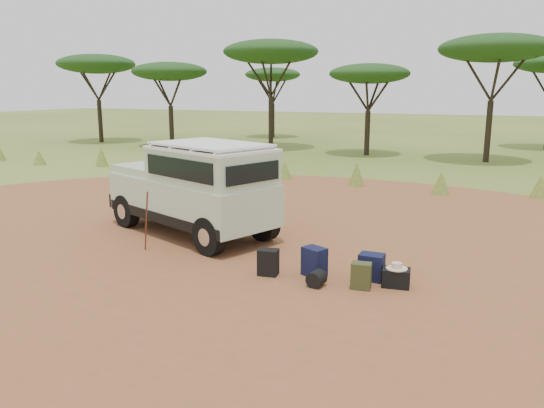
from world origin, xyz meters
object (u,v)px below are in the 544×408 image
at_px(backpack_black, 268,262).
at_px(hard_case, 396,278).
at_px(backpack_olive, 361,276).
at_px(backpack_navy, 314,262).
at_px(safari_vehicle, 195,190).
at_px(walking_staff, 146,221).
at_px(duffel_navy, 371,267).

xyz_separation_m(backpack_black, hard_case, (2.33, 0.38, -0.08)).
height_order(backpack_olive, hard_case, backpack_olive).
distance_m(backpack_black, hard_case, 2.36).
bearing_deg(backpack_olive, backpack_navy, 155.84).
height_order(safari_vehicle, walking_staff, safari_vehicle).
xyz_separation_m(walking_staff, backpack_olive, (4.80, -0.28, -0.43)).
relative_size(safari_vehicle, duffel_navy, 9.92).
relative_size(backpack_black, backpack_olive, 1.06).
xyz_separation_m(safari_vehicle, walking_staff, (-0.22, -1.61, -0.42)).
height_order(walking_staff, backpack_navy, walking_staff).
distance_m(safari_vehicle, hard_case, 5.43).
xyz_separation_m(backpack_navy, backpack_olive, (0.97, -0.29, -0.04)).
relative_size(backpack_black, duffel_navy, 1.01).
relative_size(backpack_navy, backpack_olive, 1.16).
height_order(walking_staff, backpack_olive, walking_staff).
xyz_separation_m(backpack_navy, duffel_navy, (1.03, 0.22, -0.03)).
relative_size(walking_staff, hard_case, 2.85).
bearing_deg(backpack_olive, hard_case, 25.45).
distance_m(backpack_navy, backpack_olive, 1.02).
bearing_deg(backpack_black, hard_case, 0.57).
distance_m(safari_vehicle, walking_staff, 1.68).
bearing_deg(backpack_navy, backpack_black, -134.50).
xyz_separation_m(walking_staff, backpack_black, (3.01, -0.31, -0.42)).
distance_m(walking_staff, hard_case, 5.36).
relative_size(safari_vehicle, hard_case, 10.37).
distance_m(safari_vehicle, backpack_navy, 4.03).
xyz_separation_m(walking_staff, duffel_navy, (4.85, 0.23, -0.42)).
bearing_deg(hard_case, backpack_black, -178.52).
relative_size(backpack_black, backpack_navy, 0.91).
bearing_deg(hard_case, backpack_navy, 174.65).
bearing_deg(backpack_navy, safari_vehicle, -179.75).
relative_size(walking_staff, duffel_navy, 2.72).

